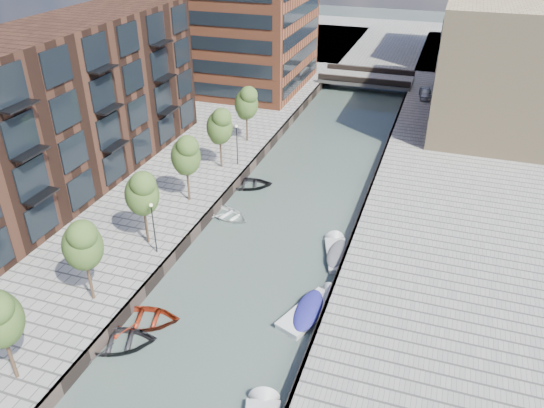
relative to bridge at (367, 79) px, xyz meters
The scene contains 24 objects.
water 32.03m from the bridge, 90.00° to the right, with size 300.00×300.00×0.00m, color #38473F.
quay_left 48.17m from the bridge, 138.37° to the right, with size 60.00×140.00×1.00m, color gray.
quay_right 35.79m from the bridge, 63.43° to the right, with size 20.00×140.00×1.00m, color gray.
quay_wall_left 32.59m from the bridge, 100.79° to the right, with size 0.25×140.00×1.00m, color #332823.
quay_wall_right 32.59m from the bridge, 79.21° to the right, with size 0.25×140.00×1.00m, color #332823.
far_closure 28.01m from the bridge, 90.00° to the left, with size 80.00×40.00×1.00m, color gray.
apartment_block 46.99m from the bridge, 115.46° to the right, with size 8.00×38.00×14.00m, color black.
tan_block_near 19.99m from the bridge, 32.01° to the right, with size 12.00×25.00×14.00m, color tan.
tan_block_far 23.87m from the bridge, 45.00° to the left, with size 12.00×20.00×16.00m, color tan.
bridge is the anchor object (origin of this frame).
tree_2 54.81m from the bridge, 98.95° to the right, with size 2.50×2.50×5.95m.
tree_3 47.92m from the bridge, 100.25° to the right, with size 2.50×2.50×5.95m.
tree_4 41.08m from the bridge, 102.00° to the right, with size 2.50×2.50×5.95m.
tree_5 34.30m from the bridge, 104.44° to the right, with size 2.50×2.50×5.95m.
tree_6 27.63m from the bridge, 108.10° to the right, with size 2.50×2.50×5.95m.
lamp_1 48.58m from the bridge, 98.53° to the right, with size 0.24×0.24×4.12m.
lamp_2 32.87m from the bridge, 102.68° to the right, with size 0.24×0.24×4.12m.
sloop_1 56.68m from the bridge, 95.47° to the right, with size 3.63×5.08×1.05m, color black.
sloop_2 54.31m from the bridge, 95.17° to the right, with size 3.49×4.89×1.01m, color maroon.
sloop_3 40.48m from the bridge, 96.89° to the right, with size 3.00×4.20×0.87m, color white.
sloop_4 34.81m from the bridge, 98.80° to the right, with size 3.52×4.93×1.02m, color black.
motorboat_3 49.85m from the bridge, 84.00° to the right, with size 3.55×5.50×1.74m.
motorboat_4 42.95m from the bridge, 82.96° to the right, with size 2.93×4.92×1.55m.
car 9.99m from the bridge, 29.49° to the right, with size 1.57×3.89×1.33m, color #A9AAAD.
Camera 1 is at (11.32, -3.93, 23.59)m, focal length 35.00 mm.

